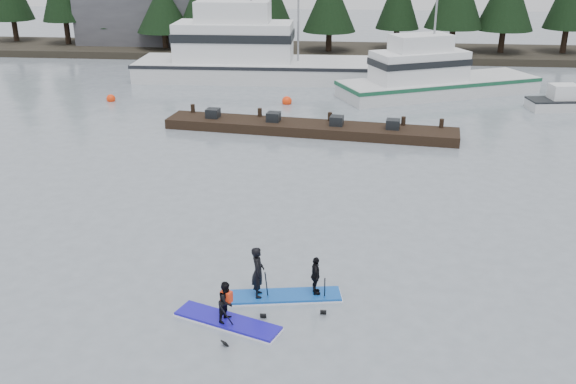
# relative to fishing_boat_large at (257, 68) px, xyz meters

# --- Properties ---
(ground) EXTENTS (160.00, 160.00, 0.00)m
(ground) POSITION_rel_fishing_boat_large_xyz_m (4.81, -31.23, -0.81)
(ground) COLOR slate
(ground) RESTS_ON ground
(far_shore) EXTENTS (70.00, 8.00, 0.60)m
(far_shore) POSITION_rel_fishing_boat_large_xyz_m (4.81, 10.77, -0.51)
(far_shore) COLOR #2D281E
(far_shore) RESTS_ON ground
(treeline) EXTENTS (60.00, 4.00, 8.00)m
(treeline) POSITION_rel_fishing_boat_large_xyz_m (4.81, 10.77, -0.81)
(treeline) COLOR black
(treeline) RESTS_ON ground
(waterfront_building) EXTENTS (18.00, 6.00, 5.00)m
(waterfront_building) POSITION_rel_fishing_boat_large_xyz_m (-9.19, 12.77, 1.69)
(waterfront_building) COLOR #4C4C51
(waterfront_building) RESTS_ON ground
(fishing_boat_large) EXTENTS (19.08, 5.71, 10.56)m
(fishing_boat_large) POSITION_rel_fishing_boat_large_xyz_m (0.00, 0.00, 0.00)
(fishing_boat_large) COLOR silver
(fishing_boat_large) RESTS_ON ground
(fishing_boat_medium) EXTENTS (13.92, 9.23, 8.20)m
(fishing_boat_medium) POSITION_rel_fishing_boat_large_xyz_m (12.56, -4.01, -0.24)
(fishing_boat_medium) COLOR silver
(fishing_boat_medium) RESTS_ON ground
(skiff) EXTENTS (5.93, 2.57, 0.67)m
(skiff) POSITION_rel_fishing_boat_large_xyz_m (20.87, -7.09, -0.48)
(skiff) COLOR silver
(skiff) RESTS_ON ground
(floating_dock) EXTENTS (16.07, 4.14, 0.53)m
(floating_dock) POSITION_rel_fishing_boat_large_xyz_m (4.84, -13.76, -0.55)
(floating_dock) COLOR black
(floating_dock) RESTS_ON ground
(buoy_a) EXTENTS (0.57, 0.57, 0.57)m
(buoy_a) POSITION_rel_fishing_boat_large_xyz_m (-8.48, -7.85, -0.81)
(buoy_a) COLOR #FF370C
(buoy_a) RESTS_ON ground
(buoy_b) EXTENTS (0.63, 0.63, 0.63)m
(buoy_b) POSITION_rel_fishing_boat_large_xyz_m (2.98, -7.44, -0.81)
(buoy_b) COLOR #FF370C
(buoy_b) RESTS_ON ground
(paddleboard_solo) EXTENTS (3.15, 1.80, 1.79)m
(paddleboard_solo) POSITION_rel_fishing_boat_large_xyz_m (3.83, -32.43, -0.39)
(paddleboard_solo) COLOR #1912AC
(paddleboard_solo) RESTS_ON ground
(paddleboard_duo) EXTENTS (3.38, 1.44, 2.18)m
(paddleboard_duo) POSITION_rel_fishing_boat_large_xyz_m (5.23, -30.95, -0.24)
(paddleboard_duo) COLOR #124DAC
(paddleboard_duo) RESTS_ON ground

